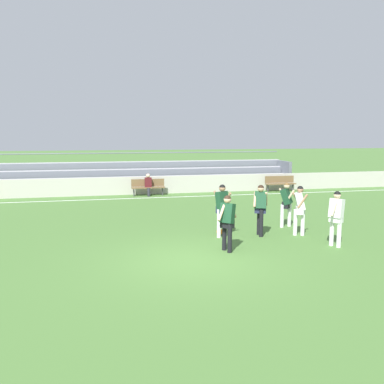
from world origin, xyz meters
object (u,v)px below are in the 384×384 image
player_dark_deep_cover (222,206)px  player_white_dropping_back (336,214)px  player_dark_wide_right (286,201)px  player_dark_trailing_run (227,218)px  soccer_ball (220,232)px  bleacher_stand (85,176)px  player_dark_pressing_high (260,206)px  bench_far_left (148,186)px  spectator_seated (148,183)px  bench_near_bin (280,182)px  player_white_wide_left (300,206)px

player_dark_deep_cover → player_white_dropping_back: size_ratio=1.03×
player_dark_wide_right → player_dark_trailing_run: (-3.02, -2.54, 0.00)m
player_dark_wide_right → player_white_dropping_back: 2.77m
player_dark_trailing_run → player_dark_wide_right: bearing=40.0°
player_dark_trailing_run → soccer_ball: bearing=79.5°
bleacher_stand → player_dark_trailing_run: 14.35m
player_dark_pressing_high → player_dark_deep_cover: size_ratio=0.98×
bench_far_left → bleacher_stand: bearing=145.2°
bleacher_stand → bench_far_left: bleacher_stand is taller
soccer_ball → player_dark_pressing_high: bearing=-16.3°
bleacher_stand → player_white_dropping_back: (7.59, -13.91, 0.06)m
bleacher_stand → player_dark_wide_right: 13.34m
soccer_ball → spectator_seated: bearing=97.7°
spectator_seated → bench_far_left: bearing=90.0°
bench_far_left → player_dark_wide_right: (3.93, -8.79, 0.41)m
bench_far_left → player_dark_trailing_run: (0.91, -11.33, 0.41)m
bench_near_bin → spectator_seated: 7.76m
bench_near_bin → player_white_wide_left: size_ratio=1.09×
player_dark_wide_right → player_white_wide_left: bearing=-95.9°
bench_near_bin → bench_far_left: 7.75m
player_dark_deep_cover → player_dark_wide_right: 2.82m
player_dark_pressing_high → player_white_wide_left: bearing=-10.7°
bleacher_stand → player_white_dropping_back: 15.85m
bench_near_bin → player_white_dropping_back: (-3.56, -11.55, 0.44)m
player_dark_pressing_high → player_white_dropping_back: 2.41m
bench_far_left → player_dark_wide_right: player_dark_wide_right is taller
player_dark_wide_right → spectator_seated: bearing=114.4°
player_white_wide_left → soccer_ball: player_white_wide_left is taller
player_white_wide_left → player_dark_pressing_high: bearing=169.3°
spectator_seated → player_white_wide_left: player_white_wide_left is taller
player_dark_trailing_run → player_white_wide_left: (2.89, 1.27, 0.02)m
bleacher_stand → player_dark_pressing_high: 13.54m
player_white_wide_left → player_dark_deep_cover: bearing=171.9°
player_dark_deep_cover → player_white_wide_left: player_dark_deep_cover is taller
player_dark_pressing_high → player_white_wide_left: size_ratio=1.02×
bleacher_stand → player_white_dropping_back: bearing=-61.4°
bench_near_bin → player_dark_pressing_high: size_ratio=1.07×
player_dark_wide_right → soccer_ball: player_dark_wide_right is taller
player_dark_deep_cover → player_white_wide_left: 2.57m
spectator_seated → player_dark_wide_right: bearing=-65.6°
player_dark_deep_cover → bleacher_stand: bearing=111.1°
player_dark_deep_cover → player_dark_trailing_run: 1.68m
player_dark_wide_right → player_white_dropping_back: (0.27, -2.76, 0.04)m
player_dark_trailing_run → player_white_wide_left: size_ratio=0.98×
spectator_seated → player_dark_trailing_run: 11.25m
bleacher_stand → soccer_ball: bleacher_stand is taller
bench_near_bin → player_dark_trailing_run: player_dark_trailing_run is taller
bench_far_left → player_white_dropping_back: 12.30m
bleacher_stand → player_dark_trailing_run: bleacher_stand is taller
bench_near_bin → player_dark_deep_cover: player_dark_deep_cover is taller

